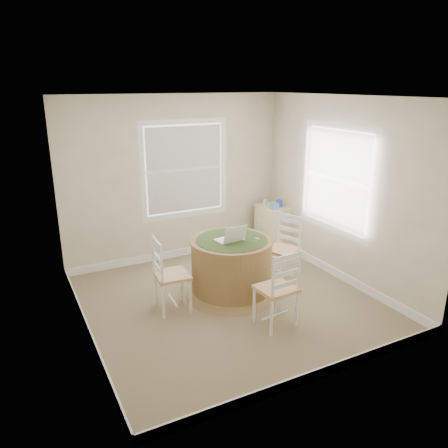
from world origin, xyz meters
TOP-DOWN VIEW (x-y plane):
  - room at (0.17, 0.16)m, footprint 3.64×3.64m
  - round_table at (0.15, 0.20)m, footprint 1.27×1.27m
  - chair_left at (-0.72, 0.15)m, footprint 0.43×0.45m
  - chair_near at (0.23, -0.75)m, footprint 0.45×0.43m
  - chair_right at (1.00, 0.26)m, footprint 0.52×0.54m
  - laptop at (0.12, 0.18)m, footprint 0.37×0.34m
  - mouse at (0.28, 0.14)m, footprint 0.07×0.11m
  - phone at (0.47, 0.07)m, footprint 0.05×0.09m
  - keys at (0.35, 0.30)m, footprint 0.07×0.06m
  - corner_chest at (1.59, 1.43)m, footprint 0.44×0.58m
  - tissue_box at (1.53, 1.28)m, footprint 0.12×0.12m
  - box_yellow at (1.62, 1.46)m, footprint 0.15×0.10m
  - box_blue at (1.68, 1.36)m, footprint 0.08×0.08m
  - cup_cream at (1.55, 1.58)m, footprint 0.07×0.07m

SIDE VIEW (x-z plane):
  - corner_chest at x=1.59m, z-range 0.00..0.75m
  - round_table at x=0.15m, z-range 0.03..0.82m
  - chair_left at x=-0.72m, z-range 0.00..0.95m
  - chair_near at x=0.23m, z-range 0.00..0.95m
  - chair_right at x=1.00m, z-range 0.00..0.95m
  - box_yellow at x=1.62m, z-range 0.75..0.81m
  - phone at x=0.47m, z-range 0.77..0.79m
  - keys at x=0.35m, z-range 0.77..0.80m
  - mouse at x=0.28m, z-range 0.77..0.81m
  - cup_cream at x=1.55m, z-range 0.75..0.84m
  - tissue_box at x=1.53m, z-range 0.75..0.85m
  - box_blue at x=1.68m, z-range 0.75..0.87m
  - laptop at x=0.12m, z-range 0.69..0.93m
  - room at x=0.17m, z-range -0.02..2.62m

